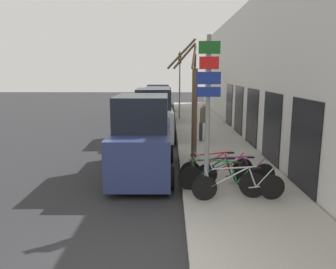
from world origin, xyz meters
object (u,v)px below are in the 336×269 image
at_px(signpost, 208,111).
at_px(bicycle_4, 217,168).
at_px(bicycle_1, 221,179).
at_px(bicycle_2, 217,175).
at_px(parked_car_2, 158,106).
at_px(street_tree, 193,107).
at_px(parked_car_1, 154,116).
at_px(pedestrian_near, 204,119).
at_px(bicycle_0, 239,185).
at_px(parked_car_3, 158,100).
at_px(parked_car_0, 143,140).
at_px(traffic_light, 180,76).
at_px(bicycle_3, 235,172).

bearing_deg(signpost, bicycle_4, 71.46).
bearing_deg(bicycle_1, bicycle_4, 17.31).
distance_m(bicycle_2, bicycle_4, 0.62).
height_order(parked_car_2, street_tree, street_tree).
bearing_deg(bicycle_4, bicycle_2, 159.27).
distance_m(parked_car_1, parked_car_2, 5.66).
bearing_deg(pedestrian_near, bicycle_0, -69.65).
distance_m(parked_car_2, parked_car_3, 5.21).
distance_m(bicycle_2, parked_car_2, 13.45).
bearing_deg(bicycle_2, parked_car_1, 5.15).
xyz_separation_m(signpost, pedestrian_near, (0.64, 7.01, -1.18)).
bearing_deg(parked_car_3, pedestrian_near, -79.35).
relative_size(bicycle_0, street_tree, 0.55).
height_order(parked_car_3, street_tree, street_tree).
height_order(bicycle_1, street_tree, street_tree).
distance_m(bicycle_0, parked_car_0, 3.64).
distance_m(signpost, traffic_light, 14.54).
height_order(bicycle_3, pedestrian_near, pedestrian_near).
height_order(bicycle_0, parked_car_1, parked_car_1).
height_order(bicycle_0, bicycle_3, bicycle_0).
bearing_deg(signpost, bicycle_1, 38.44).
bearing_deg(bicycle_3, traffic_light, 3.82).
distance_m(bicycle_0, parked_car_2, 14.37).
bearing_deg(bicycle_0, parked_car_0, 42.98).
distance_m(parked_car_0, traffic_light, 12.35).
height_order(bicycle_0, parked_car_0, parked_car_0).
height_order(bicycle_1, bicycle_2, bicycle_1).
relative_size(bicycle_3, parked_car_0, 0.49).
distance_m(parked_car_3, pedestrian_near, 12.50).
bearing_deg(bicycle_3, bicycle_4, 50.80).
relative_size(bicycle_2, bicycle_4, 0.98).
bearing_deg(bicycle_0, bicycle_1, 38.44).
relative_size(bicycle_1, parked_car_1, 0.44).
relative_size(signpost, bicycle_0, 1.72).
relative_size(bicycle_4, traffic_light, 0.49).
bearing_deg(parked_car_1, pedestrian_near, -32.20).
bearing_deg(parked_car_1, street_tree, -74.90).
bearing_deg(signpost, bicycle_3, 47.59).
xyz_separation_m(bicycle_2, pedestrian_near, (0.26, 6.24, 0.66)).
relative_size(bicycle_1, traffic_light, 0.48).
bearing_deg(bicycle_2, bicycle_4, -17.78).
height_order(bicycle_0, traffic_light, traffic_light).
relative_size(signpost, bicycle_1, 1.85).
bearing_deg(street_tree, traffic_light, 90.81).
bearing_deg(parked_car_3, bicycle_0, -83.21).
height_order(parked_car_0, parked_car_3, parked_car_0).
bearing_deg(street_tree, pedestrian_near, 78.49).
bearing_deg(traffic_light, parked_car_1, -103.34).
distance_m(signpost, parked_car_1, 8.65).
relative_size(signpost, traffic_light, 0.88).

